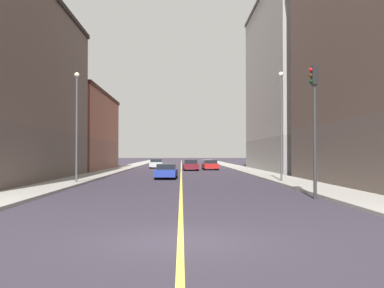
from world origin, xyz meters
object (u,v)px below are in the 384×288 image
at_px(car_maroon, 191,165).
at_px(car_silver, 156,164).
at_px(street_lamp_left_near, 281,116).
at_px(street_lamp_right_near, 77,116).
at_px(car_blue, 166,172).
at_px(building_right_midblock, 68,131).
at_px(traffic_light_left_near, 314,113).
at_px(building_left_mid, 300,83).
at_px(car_red, 210,165).

height_order(car_maroon, car_silver, car_maroon).
bearing_deg(street_lamp_left_near, street_lamp_right_near, -175.89).
distance_m(street_lamp_right_near, car_silver, 33.92).
bearing_deg(car_blue, street_lamp_left_near, -32.16).
bearing_deg(car_silver, street_lamp_right_near, -96.34).
xyz_separation_m(street_lamp_right_near, car_blue, (6.07, 6.46, -4.16)).
height_order(building_right_midblock, car_silver, building_right_midblock).
distance_m(building_right_midblock, car_blue, 24.69).
xyz_separation_m(street_lamp_left_near, car_silver, (-10.94, 32.41, -4.26)).
bearing_deg(street_lamp_left_near, traffic_light_left_near, -94.98).
xyz_separation_m(car_blue, car_maroon, (2.44, 18.60, 0.04)).
bearing_deg(building_left_mid, street_lamp_right_near, -133.71).
relative_size(street_lamp_left_near, car_silver, 1.92).
bearing_deg(building_right_midblock, car_red, 0.93).
height_order(street_lamp_left_near, car_red, street_lamp_left_near).
height_order(traffic_light_left_near, street_lamp_right_near, street_lamp_right_near).
distance_m(traffic_light_left_near, street_lamp_right_near, 17.30).
bearing_deg(car_red, street_lamp_left_near, -82.21).
distance_m(building_left_mid, car_red, 15.37).
relative_size(building_right_midblock, car_red, 4.87).
bearing_deg(building_right_midblock, car_maroon, -6.26).
distance_m(street_lamp_left_near, car_red, 26.62).
height_order(building_left_mid, car_maroon, building_left_mid).
bearing_deg(street_lamp_right_near, car_maroon, 71.25).
bearing_deg(traffic_light_left_near, building_left_mid, 76.15).
xyz_separation_m(building_right_midblock, street_lamp_right_near, (7.25, -26.78, -0.21)).
bearing_deg(car_red, street_lamp_right_near, -112.29).
bearing_deg(car_maroon, street_lamp_left_near, -75.62).
bearing_deg(building_left_mid, car_maroon, 170.95).
bearing_deg(building_left_mid, traffic_light_left_near, -103.85).
bearing_deg(car_maroon, car_silver, 119.66).
bearing_deg(car_red, car_silver, 139.16).
bearing_deg(car_blue, car_maroon, 82.52).
distance_m(building_right_midblock, car_maroon, 16.43).
distance_m(street_lamp_left_near, car_silver, 34.47).
bearing_deg(car_silver, street_lamp_left_near, -71.34).
bearing_deg(car_blue, street_lamp_right_near, -133.21).
bearing_deg(street_lamp_right_near, car_blue, 46.79).
relative_size(traffic_light_left_near, car_red, 1.39).
distance_m(traffic_light_left_near, car_maroon, 36.19).
bearing_deg(building_left_mid, car_silver, 149.91).
height_order(traffic_light_left_near, car_red, traffic_light_left_near).
xyz_separation_m(street_lamp_left_near, street_lamp_right_near, (-14.66, -1.05, -0.15)).
relative_size(traffic_light_left_near, street_lamp_left_near, 0.79).
distance_m(car_blue, car_red, 21.23).
xyz_separation_m(traffic_light_left_near, car_silver, (-9.93, 44.07, -3.40)).
height_order(street_lamp_left_near, car_silver, street_lamp_left_near).
distance_m(street_lamp_left_near, car_blue, 11.03).
xyz_separation_m(building_left_mid, car_maroon, (-13.41, 2.13, -10.08)).
bearing_deg(traffic_light_left_near, car_silver, 102.70).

